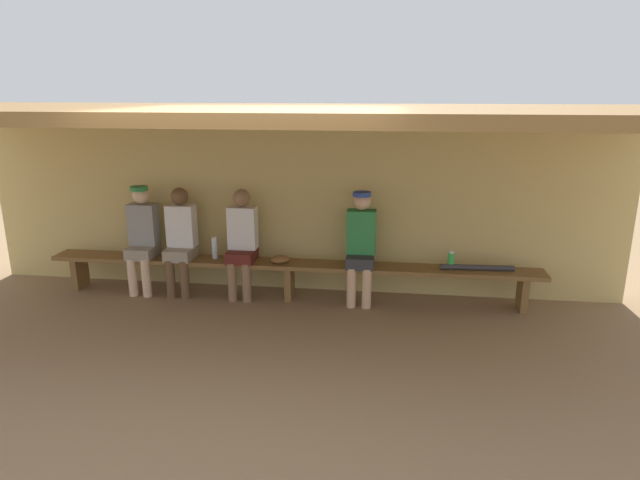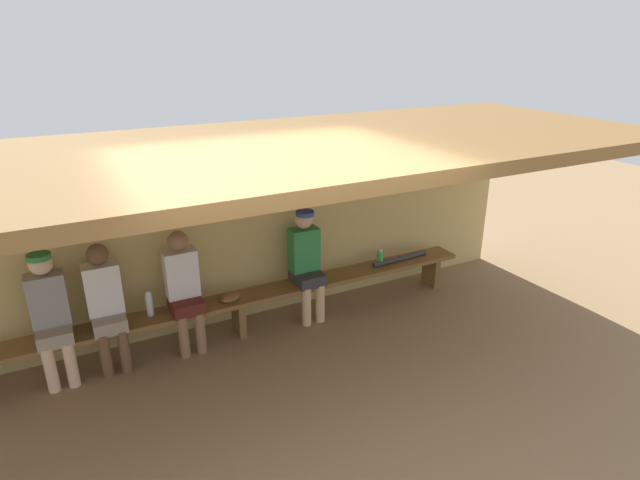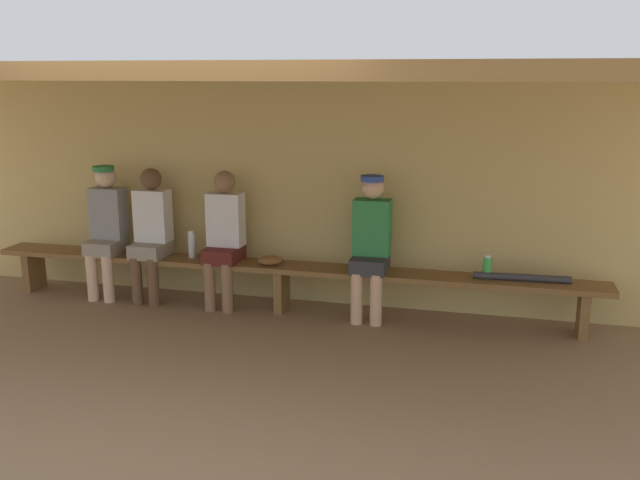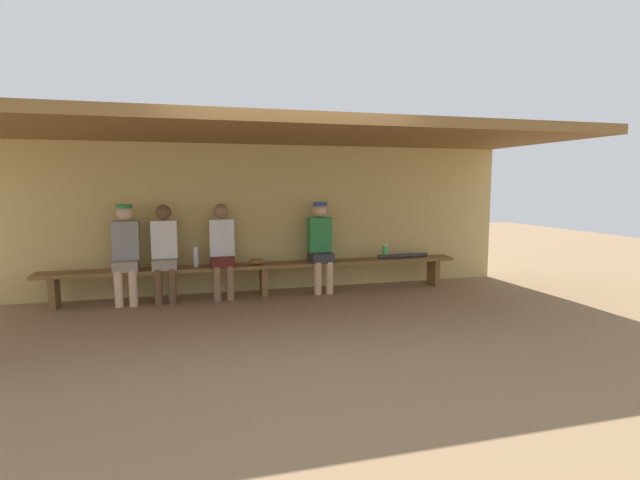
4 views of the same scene
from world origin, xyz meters
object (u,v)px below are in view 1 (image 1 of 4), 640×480
Objects in this scene: water_bottle_clear at (215,248)px; player_rightmost at (181,237)px; player_shirtless_tan at (142,234)px; player_in_blue at (242,239)px; water_bottle_blue at (451,260)px; baseball_glove_dark_brown at (280,259)px; bench at (289,268)px; player_with_sunglasses at (361,242)px; baseball_bat at (477,267)px.

player_rightmost is at bearing -174.48° from water_bottle_clear.
player_rightmost is at bearing -0.06° from player_shirtless_tan.
player_in_blue is 2.50m from water_bottle_blue.
player_shirtless_tan is at bearing -179.88° from water_bottle_blue.
baseball_glove_dark_brown is (-2.01, -0.05, -0.06)m from water_bottle_blue.
player_shirtless_tan is 3.77m from water_bottle_blue.
water_bottle_clear is at bearing 177.37° from bench.
baseball_glove_dark_brown is (1.75, -0.04, -0.24)m from player_shirtless_tan.
player_shirtless_tan is at bearing 180.00° from player_with_sunglasses.
player_shirtless_tan is at bearing 177.20° from baseball_bat.
player_in_blue reaches higher than baseball_glove_dark_brown.
water_bottle_clear is (-0.94, 0.04, 0.20)m from bench.
water_bottle_blue reaches higher than bench.
player_rightmost is (-2.22, -0.00, -0.02)m from player_with_sunglasses.
baseball_bat is (2.21, -0.00, 0.11)m from bench.
player_with_sunglasses is 1.81m from water_bottle_clear.
bench is at bearing -0.11° from player_shirtless_tan.
player_in_blue is 6.16× the size of water_bottle_blue.
bench is 7.16× the size of baseball_bat.
player_rightmost is 1.28m from baseball_glove_dark_brown.
water_bottle_blue is (2.50, 0.01, -0.17)m from player_in_blue.
player_shirtless_tan is 1.01× the size of player_rightmost.
player_rightmost is (-0.78, 0.00, 0.00)m from player_in_blue.
player_in_blue is (-0.58, 0.00, 0.34)m from bench.
player_shirtless_tan is at bearing 157.20° from baseball_glove_dark_brown.
player_rightmost is 1.59× the size of baseball_bat.
player_in_blue is at bearing 153.74° from baseball_glove_dark_brown.
water_bottle_clear is at bearing 176.46° from baseball_bat.
baseball_bat is (2.31, 0.04, -0.01)m from baseball_glove_dark_brown.
player_rightmost reaches higher than water_bottle_clear.
player_with_sunglasses is 1.01× the size of player_rightmost.
player_in_blue reaches higher than bench.
bench is at bearing 177.25° from baseball_bat.
player_in_blue is 0.78m from player_rightmost.
water_bottle_blue is 0.26× the size of baseball_bat.
baseball_glove_dark_brown reaches higher than bench.
player_shirtless_tan is (-1.85, 0.00, 0.36)m from bench.
water_bottle_blue is (2.86, -0.03, -0.03)m from water_bottle_clear.
baseball_bat is at bearing -20.55° from baseball_glove_dark_brown.
bench is at bearing -179.65° from water_bottle_blue.
water_bottle_clear is (-1.81, 0.04, -0.16)m from player_with_sunglasses.
player_in_blue is 5.56× the size of baseball_glove_dark_brown.
water_bottle_blue is at bearing 0.20° from player_in_blue.
water_bottle_blue is at bearing 0.12° from player_shirtless_tan.
player_with_sunglasses is at bearing 0.02° from player_in_blue.
water_bottle_blue is at bearing 0.35° from bench.
player_with_sunglasses is (2.72, 0.00, 0.00)m from player_shirtless_tan.
baseball_bat is (0.30, -0.01, -0.07)m from water_bottle_blue.
player_shirtless_tan is (-1.27, 0.00, 0.02)m from player_in_blue.
water_bottle_blue is at bearing 175.03° from baseball_bat.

